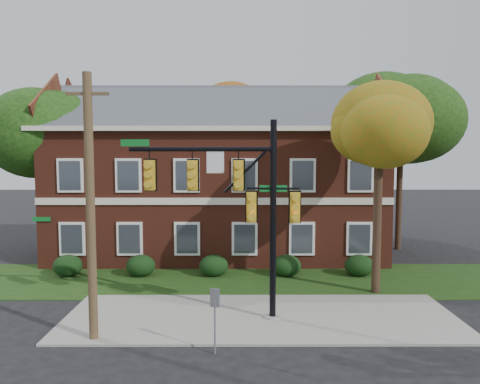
{
  "coord_description": "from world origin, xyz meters",
  "views": [
    {
      "loc": [
        -0.8,
        -15.35,
        5.92
      ],
      "look_at": [
        -0.75,
        3.0,
        4.38
      ],
      "focal_mm": 35.0,
      "sensor_mm": 36.0,
      "label": 1
    }
  ],
  "objects_px": {
    "hedge_far_right": "(359,265)",
    "tree_right_rear": "(408,116)",
    "tree_far_rear": "(241,114)",
    "traffic_signal": "(237,197)",
    "apartment_building": "(218,169)",
    "utility_pole": "(90,207)",
    "hedge_left": "(141,266)",
    "tree_left_rear": "(42,139)",
    "sign_post": "(215,310)",
    "hedge_right": "(287,266)",
    "hedge_far_left": "(68,266)",
    "hedge_center": "(214,266)",
    "tree_near_right": "(386,135)"
  },
  "relations": [
    {
      "from": "hedge_right",
      "to": "hedge_far_right",
      "type": "relative_size",
      "value": 1.0
    },
    {
      "from": "hedge_right",
      "to": "sign_post",
      "type": "relative_size",
      "value": 0.71
    },
    {
      "from": "tree_near_right",
      "to": "hedge_right",
      "type": "bearing_deg",
      "value": 142.72
    },
    {
      "from": "tree_right_rear",
      "to": "tree_left_rear",
      "type": "bearing_deg",
      "value": -174.64
    },
    {
      "from": "traffic_signal",
      "to": "tree_far_rear",
      "type": "bearing_deg",
      "value": 92.8
    },
    {
      "from": "tree_far_rear",
      "to": "utility_pole",
      "type": "xyz_separation_m",
      "value": [
        -4.72,
        -20.79,
        -4.6
      ]
    },
    {
      "from": "hedge_right",
      "to": "sign_post",
      "type": "height_order",
      "value": "sign_post"
    },
    {
      "from": "tree_right_rear",
      "to": "sign_post",
      "type": "distance_m",
      "value": 19.55
    },
    {
      "from": "hedge_left",
      "to": "hedge_center",
      "type": "bearing_deg",
      "value": 0.0
    },
    {
      "from": "apartment_building",
      "to": "hedge_left",
      "type": "xyz_separation_m",
      "value": [
        -3.5,
        -5.25,
        -4.46
      ]
    },
    {
      "from": "hedge_center",
      "to": "traffic_signal",
      "type": "bearing_deg",
      "value": -78.98
    },
    {
      "from": "hedge_far_left",
      "to": "hedge_far_right",
      "type": "bearing_deg",
      "value": 0.0
    },
    {
      "from": "hedge_far_right",
      "to": "tree_far_rear",
      "type": "height_order",
      "value": "tree_far_rear"
    },
    {
      "from": "hedge_far_right",
      "to": "tree_right_rear",
      "type": "relative_size",
      "value": 0.13
    },
    {
      "from": "apartment_building",
      "to": "hedge_center",
      "type": "distance_m",
      "value": 6.89
    },
    {
      "from": "apartment_building",
      "to": "tree_near_right",
      "type": "height_order",
      "value": "apartment_building"
    },
    {
      "from": "hedge_left",
      "to": "tree_left_rear",
      "type": "relative_size",
      "value": 0.16
    },
    {
      "from": "utility_pole",
      "to": "tree_left_rear",
      "type": "bearing_deg",
      "value": 117.48
    },
    {
      "from": "apartment_building",
      "to": "hedge_left",
      "type": "relative_size",
      "value": 13.43
    },
    {
      "from": "traffic_signal",
      "to": "sign_post",
      "type": "relative_size",
      "value": 3.58
    },
    {
      "from": "tree_near_right",
      "to": "tree_far_rear",
      "type": "distance_m",
      "value": 17.12
    },
    {
      "from": "hedge_far_left",
      "to": "tree_far_rear",
      "type": "relative_size",
      "value": 0.12
    },
    {
      "from": "hedge_center",
      "to": "hedge_right",
      "type": "bearing_deg",
      "value": 0.0
    },
    {
      "from": "hedge_far_right",
      "to": "apartment_building",
      "type": "bearing_deg",
      "value": 143.11
    },
    {
      "from": "hedge_far_left",
      "to": "hedge_far_right",
      "type": "xyz_separation_m",
      "value": [
        14.0,
        0.0,
        0.0
      ]
    },
    {
      "from": "tree_near_right",
      "to": "tree_far_rear",
      "type": "bearing_deg",
      "value": 110.27
    },
    {
      "from": "hedge_left",
      "to": "tree_right_rear",
      "type": "height_order",
      "value": "tree_right_rear"
    },
    {
      "from": "hedge_left",
      "to": "utility_pole",
      "type": "relative_size",
      "value": 0.17
    },
    {
      "from": "hedge_far_left",
      "to": "tree_left_rear",
      "type": "xyz_separation_m",
      "value": [
        -2.73,
        4.14,
        6.16
      ]
    },
    {
      "from": "tree_left_rear",
      "to": "hedge_far_left",
      "type": "bearing_deg",
      "value": -56.58
    },
    {
      "from": "tree_far_rear",
      "to": "traffic_signal",
      "type": "xyz_separation_m",
      "value": [
        -0.21,
        -18.92,
        -4.46
      ]
    },
    {
      "from": "hedge_far_right",
      "to": "tree_far_rear",
      "type": "xyz_separation_m",
      "value": [
        -5.66,
        13.09,
        8.32
      ]
    },
    {
      "from": "hedge_left",
      "to": "traffic_signal",
      "type": "relative_size",
      "value": 0.2
    },
    {
      "from": "tree_far_rear",
      "to": "traffic_signal",
      "type": "bearing_deg",
      "value": -90.62
    },
    {
      "from": "hedge_left",
      "to": "hedge_center",
      "type": "xyz_separation_m",
      "value": [
        3.5,
        0.0,
        0.0
      ]
    },
    {
      "from": "hedge_far_right",
      "to": "utility_pole",
      "type": "height_order",
      "value": "utility_pole"
    },
    {
      "from": "sign_post",
      "to": "utility_pole",
      "type": "bearing_deg",
      "value": 179.12
    },
    {
      "from": "apartment_building",
      "to": "sign_post",
      "type": "distance_m",
      "value": 14.43
    },
    {
      "from": "hedge_far_left",
      "to": "tree_far_rear",
      "type": "distance_m",
      "value": 17.61
    },
    {
      "from": "sign_post",
      "to": "tree_left_rear",
      "type": "bearing_deg",
      "value": 142.16
    },
    {
      "from": "hedge_center",
      "to": "sign_post",
      "type": "relative_size",
      "value": 0.71
    },
    {
      "from": "tree_far_rear",
      "to": "utility_pole",
      "type": "bearing_deg",
      "value": -102.8
    },
    {
      "from": "apartment_building",
      "to": "tree_far_rear",
      "type": "distance_m",
      "value": 8.84
    },
    {
      "from": "sign_post",
      "to": "tree_right_rear",
      "type": "bearing_deg",
      "value": 67.48
    },
    {
      "from": "sign_post",
      "to": "hedge_far_right",
      "type": "bearing_deg",
      "value": 66.85
    },
    {
      "from": "apartment_building",
      "to": "hedge_right",
      "type": "height_order",
      "value": "apartment_building"
    },
    {
      "from": "tree_near_right",
      "to": "tree_right_rear",
      "type": "height_order",
      "value": "tree_right_rear"
    },
    {
      "from": "tree_left_rear",
      "to": "utility_pole",
      "type": "distance_m",
      "value": 13.65
    },
    {
      "from": "hedge_left",
      "to": "hedge_right",
      "type": "bearing_deg",
      "value": 0.0
    },
    {
      "from": "apartment_building",
      "to": "tree_near_right",
      "type": "xyz_separation_m",
      "value": [
        7.22,
        -8.09,
        1.68
      ]
    }
  ]
}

